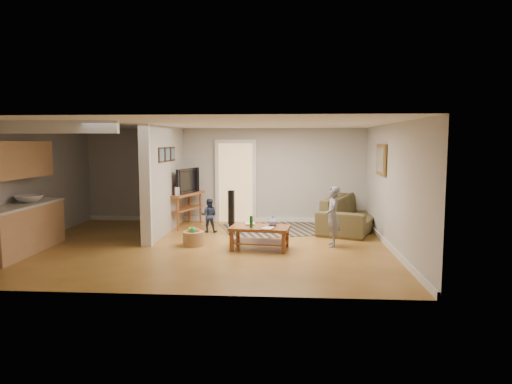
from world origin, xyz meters
TOP-DOWN VIEW (x-y plane):
  - ground at (0.00, 0.00)m, footprint 7.50×7.50m
  - room_shell at (-1.07, 0.43)m, footprint 7.54×6.02m
  - area_rug at (1.49, 1.95)m, footprint 3.14×2.69m
  - sofa at (3.30, 2.14)m, footprint 2.02×2.99m
  - coffee_table at (1.15, -0.16)m, footprint 1.24×0.82m
  - tv_console at (-0.94, 2.19)m, footprint 0.88×1.44m
  - speaker_left at (0.40, 1.20)m, footprint 0.13×0.13m
  - speaker_right at (0.18, 2.56)m, footprint 0.11×0.11m
  - toy_basket at (-0.26, 0.06)m, footprint 0.45×0.45m
  - child at (2.61, 0.17)m, footprint 0.30×0.45m
  - toddler at (-0.18, 1.48)m, footprint 0.40×0.31m

SIDE VIEW (x-z plane):
  - ground at x=0.00m, z-range 0.00..0.00m
  - sofa at x=3.30m, z-range -0.41..0.41m
  - child at x=2.61m, z-range -0.62..0.62m
  - toddler at x=-0.18m, z-range -0.40..0.40m
  - area_rug at x=1.49m, z-range 0.00..0.01m
  - toy_basket at x=-0.26m, z-range -0.03..0.36m
  - coffee_table at x=1.15m, z-range 0.01..0.70m
  - speaker_right at x=0.18m, z-range 0.00..0.89m
  - speaker_left at x=0.40m, z-range 0.00..1.04m
  - tv_console at x=-0.94m, z-range 0.19..1.36m
  - room_shell at x=-1.07m, z-range 0.20..2.72m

